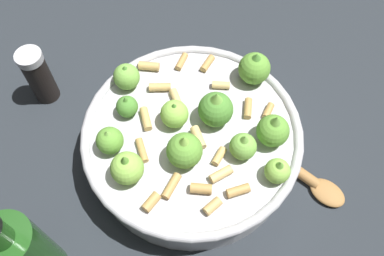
{
  "coord_description": "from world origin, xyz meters",
  "views": [
    {
      "loc": [
        -0.23,
        0.15,
        0.55
      ],
      "look_at": [
        0.0,
        0.0,
        0.08
      ],
      "focal_mm": 38.28,
      "sensor_mm": 36.0,
      "label": 1
    }
  ],
  "objects_px": {
    "cooking_pan": "(193,139)",
    "pepper_shaker": "(39,76)",
    "olive_oil_bottle": "(24,253)",
    "wooden_spoon": "(276,156)"
  },
  "relations": [
    {
      "from": "cooking_pan",
      "to": "wooden_spoon",
      "type": "bearing_deg",
      "value": -127.28
    },
    {
      "from": "wooden_spoon",
      "to": "cooking_pan",
      "type": "bearing_deg",
      "value": 52.72
    },
    {
      "from": "olive_oil_bottle",
      "to": "pepper_shaker",
      "type": "bearing_deg",
      "value": -24.15
    },
    {
      "from": "cooking_pan",
      "to": "pepper_shaker",
      "type": "bearing_deg",
      "value": 32.23
    },
    {
      "from": "pepper_shaker",
      "to": "olive_oil_bottle",
      "type": "height_order",
      "value": "olive_oil_bottle"
    },
    {
      "from": "olive_oil_bottle",
      "to": "wooden_spoon",
      "type": "relative_size",
      "value": 0.76
    },
    {
      "from": "cooking_pan",
      "to": "wooden_spoon",
      "type": "height_order",
      "value": "cooking_pan"
    },
    {
      "from": "cooking_pan",
      "to": "olive_oil_bottle",
      "type": "relative_size",
      "value": 1.57
    },
    {
      "from": "cooking_pan",
      "to": "wooden_spoon",
      "type": "xyz_separation_m",
      "value": [
        -0.07,
        -0.1,
        -0.04
      ]
    },
    {
      "from": "pepper_shaker",
      "to": "olive_oil_bottle",
      "type": "bearing_deg",
      "value": 155.85
    }
  ]
}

